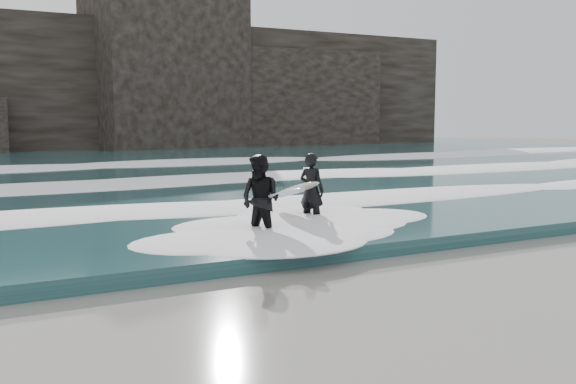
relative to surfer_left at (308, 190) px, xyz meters
name	(u,v)px	position (x,y,z in m)	size (l,w,h in m)	color
ground	(469,303)	(-1.13, -6.73, -0.93)	(120.00, 120.00, 0.00)	#7D6955
sea	(87,164)	(-1.13, 22.27, -0.78)	(90.00, 52.00, 0.30)	#1E474B
headland	(42,87)	(-1.13, 39.27, 4.07)	(70.00, 9.00, 10.00)	black
foam_near	(230,203)	(-1.13, 2.27, -0.53)	(60.00, 3.20, 0.20)	white
foam_mid	(155,180)	(-1.13, 9.27, -0.51)	(60.00, 4.00, 0.24)	white
foam_far	(103,163)	(-1.13, 18.27, -0.48)	(60.00, 4.80, 0.30)	white
surfer_left	(308,190)	(0.00, 0.00, 0.00)	(1.16, 2.32, 1.83)	black
surfer_right	(262,200)	(-1.91, -1.39, 0.04)	(1.31, 1.98, 1.92)	black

